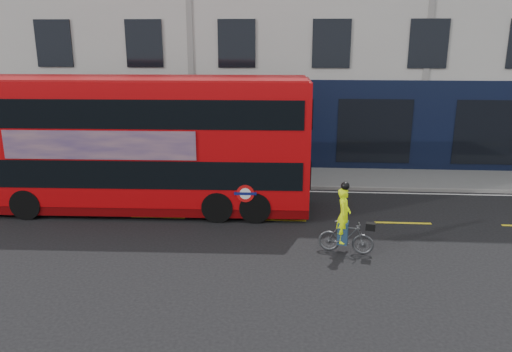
{
  "coord_description": "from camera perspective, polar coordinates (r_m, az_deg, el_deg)",
  "views": [
    {
      "loc": [
        4.28,
        -13.82,
        5.8
      ],
      "look_at": [
        3.26,
        1.49,
        1.49
      ],
      "focal_mm": 35.0,
      "sensor_mm": 36.0,
      "label": 1
    }
  ],
  "objects": [
    {
      "name": "kerb",
      "position": [
        20.13,
        -8.62,
        -1.04
      ],
      "size": [
        60.0,
        0.12,
        0.13
      ],
      "primitive_type": "cube",
      "color": "gray",
      "rests_on": "ground"
    },
    {
      "name": "ground",
      "position": [
        15.59,
        -12.5,
        -6.55
      ],
      "size": [
        120.0,
        120.0,
        0.0
      ],
      "primitive_type": "plane",
      "color": "black",
      "rests_on": "ground"
    },
    {
      "name": "lane_dashes",
      "position": [
        16.93,
        -11.11,
        -4.64
      ],
      "size": [
        58.0,
        0.12,
        0.01
      ],
      "primitive_type": null,
      "color": "yellow",
      "rests_on": "ground"
    },
    {
      "name": "pavement",
      "position": [
        21.54,
        -7.78,
        0.09
      ],
      "size": [
        60.0,
        3.0,
        0.12
      ],
      "primitive_type": "cube",
      "color": "slate",
      "rests_on": "ground"
    },
    {
      "name": "building_terrace",
      "position": [
        27.16,
        -5.57,
        19.19
      ],
      "size": [
        50.0,
        10.07,
        15.0
      ],
      "color": "#B9B5AE",
      "rests_on": "ground"
    },
    {
      "name": "road_edge_line",
      "position": [
        19.87,
        -8.8,
        -1.46
      ],
      "size": [
        58.0,
        0.1,
        0.01
      ],
      "primitive_type": "cube",
      "color": "silver",
      "rests_on": "ground"
    },
    {
      "name": "bus",
      "position": [
        17.21,
        -12.72,
        3.63
      ],
      "size": [
        11.27,
        2.83,
        4.52
      ],
      "rotation": [
        0.0,
        0.0,
        0.02
      ],
      "color": "#BA070A",
      "rests_on": "ground"
    },
    {
      "name": "cyclist",
      "position": [
        13.98,
        10.17,
        -6.01
      ],
      "size": [
        1.58,
        0.74,
        2.04
      ],
      "rotation": [
        0.0,
        0.0,
        -0.21
      ],
      "color": "#45474A",
      "rests_on": "ground"
    }
  ]
}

